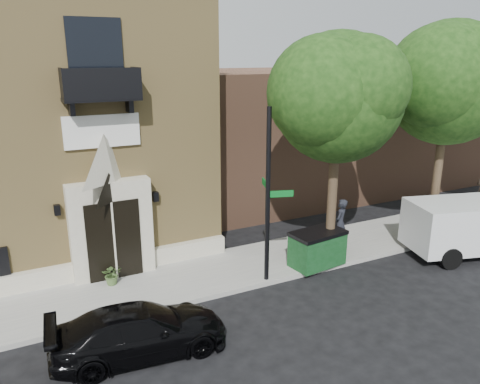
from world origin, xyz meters
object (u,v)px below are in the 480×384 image
Objects in this scene: fire_hydrant at (330,249)px; dumpster at (317,248)px; pedestrian_near at (340,223)px; street_sign at (268,196)px; black_sedan at (140,331)px.

fire_hydrant is 0.74m from dumpster.
dumpster is 1.06× the size of pedestrian_near.
dumpster is (2.07, 0.14, -2.18)m from street_sign.
fire_hydrant is at bearing 0.28° from pedestrian_near.
street_sign reaches higher than pedestrian_near.
street_sign reaches higher than dumpster.
street_sign is at bearing -63.63° from black_sedan.
fire_hydrant is 0.39× the size of dumpster.
street_sign is 4.33m from pedestrian_near.
dumpster is at bearing -68.74° from black_sedan.
fire_hydrant is at bearing -68.83° from black_sedan.
fire_hydrant is 1.37m from pedestrian_near.
street_sign is 3.01m from dumpster.
fire_hydrant is at bearing 8.48° from dumpster.
dumpster is at bearing -7.12° from pedestrian_near.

